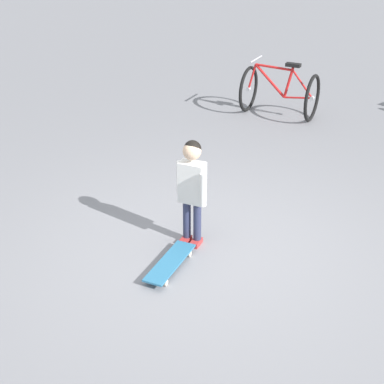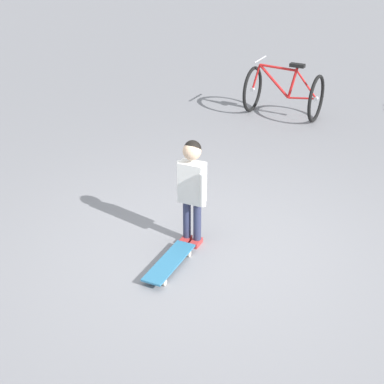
# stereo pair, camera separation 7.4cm
# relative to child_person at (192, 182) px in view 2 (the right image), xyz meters

# --- Properties ---
(ground_plane) EXTENTS (50.00, 50.00, 0.00)m
(ground_plane) POSITION_rel_child_person_xyz_m (0.01, 0.25, -0.66)
(ground_plane) COLOR gray
(child_person) EXTENTS (0.22, 0.40, 1.06)m
(child_person) POSITION_rel_child_person_xyz_m (0.00, 0.00, 0.00)
(child_person) COLOR #2D3351
(child_person) RESTS_ON ground
(skateboard) EXTENTS (0.73, 0.35, 0.07)m
(skateboard) POSITION_rel_child_person_xyz_m (0.47, 0.12, -0.60)
(skateboard) COLOR teal
(skateboard) RESTS_ON ground
(bicycle_mid) EXTENTS (0.90, 1.19, 0.85)m
(bicycle_mid) POSITION_rel_child_person_xyz_m (-3.73, -1.22, -0.28)
(bicycle_mid) COLOR black
(bicycle_mid) RESTS_ON ground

